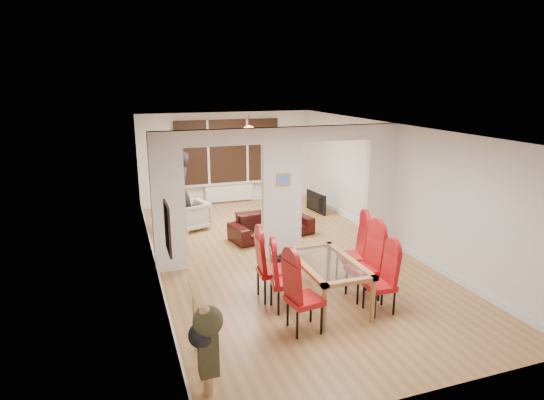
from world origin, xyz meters
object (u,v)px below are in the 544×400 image
dining_chair_lb (285,278)px  dining_chair_rb (363,264)px  television (313,203)px  coffee_table (259,218)px  dining_chair_la (305,294)px  dining_table (327,283)px  bowl (262,213)px  bottle (263,207)px  dining_chair_lc (272,266)px  person (181,192)px  dining_chair_ra (380,281)px  armchair (192,215)px  sofa (272,225)px  dining_chair_rc (352,252)px

dining_chair_lb → dining_chair_rb: bearing=8.7°
television → coffee_table: television is taller
dining_chair_la → dining_chair_lb: 0.68m
dining_table → dining_chair_la: 0.90m
bowl → dining_chair_lb: bearing=-103.2°
bottle → coffee_table: bearing=177.4°
dining_chair_lc → television: (2.68, 4.38, -0.29)m
dining_chair_lb → person: 4.47m
person → bowl: 2.07m
dining_chair_ra → armchair: (-2.04, 4.99, -0.18)m
dining_table → sofa: bearing=86.0°
dining_chair_lc → bowl: (1.08, 3.87, -0.28)m
dining_chair_rb → television: dining_chair_rb is taller
dining_chair_lb → dining_chair_ra: (1.32, -0.56, -0.01)m
dining_table → bowl: (0.33, 4.34, -0.09)m
dining_chair_lb → person: person is taller
dining_chair_la → person: person is taller
dining_chair_lb → television: 5.45m
dining_chair_ra → person: person is taller
dining_chair_rb → dining_chair_rc: dining_chair_rb is taller
dining_chair_ra → dining_chair_lb: bearing=159.7°
dining_chair_la → bottle: bearing=69.3°
dining_table → dining_chair_lc: dining_chair_lc is taller
dining_chair_lc → coffee_table: bearing=79.3°
sofa → armchair: 2.00m
dining_chair_lc → armchair: 4.08m
dining_chair_lb → dining_chair_lc: (-0.07, 0.40, 0.04)m
dining_chair_lc → dining_chair_rb: dining_chair_rb is taller
dining_chair_rc → sofa: bearing=113.7°
dining_chair_rc → bottle: 3.90m
dining_chair_la → coffee_table: 5.17m
dining_chair_rc → armchair: bearing=131.6°
dining_chair_rb → person: 4.98m
dining_chair_la → dining_chair_lc: same height
dining_chair_la → dining_chair_lb: size_ratio=1.07×
dining_table → sofa: size_ratio=0.82×
dining_chair_rc → television: dining_chair_rc is taller
dining_chair_rb → television: bearing=70.5°
armchair → television: bearing=79.5°
dining_table → person: size_ratio=0.83×
dining_table → dining_chair_lc: size_ratio=1.40×
dining_chair_ra → bowl: bearing=96.4°
dining_chair_lc → armchair: size_ratio=1.52×
dining_chair_la → dining_chair_ra: dining_chair_la is taller
dining_chair_lb → coffee_table: dining_chair_lb is taller
dining_chair_lc → sofa: size_ratio=0.58×
dining_table → dining_chair_rc: size_ratio=1.36×
dining_chair_ra → television: bearing=79.1°
dining_chair_ra → dining_chair_rb: 0.50m
dining_chair_lb → dining_chair_ra: bearing=-11.6°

